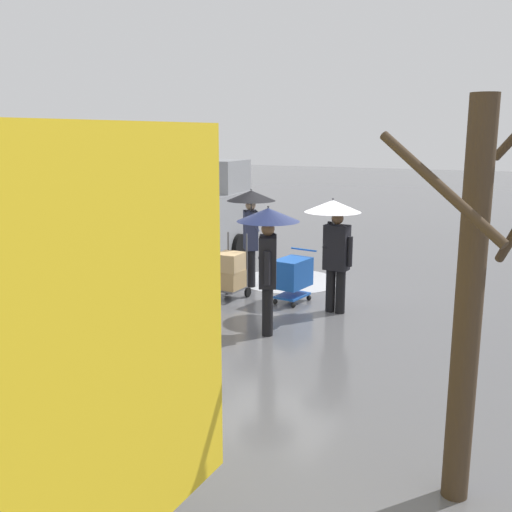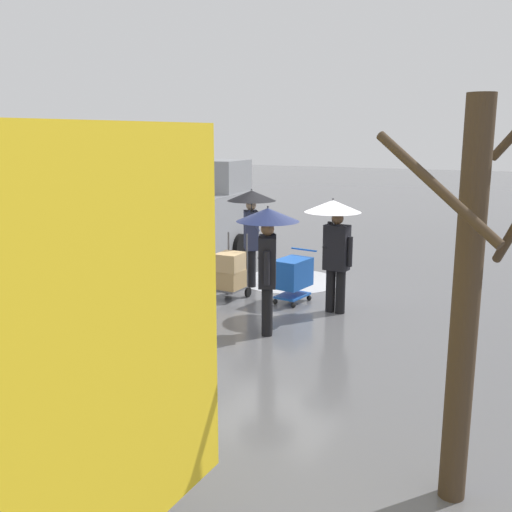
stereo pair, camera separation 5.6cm
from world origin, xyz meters
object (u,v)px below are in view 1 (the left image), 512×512
object	(u,v)px
cargo_van_parked_right	(178,221)
bare_tree_near	(471,296)
pedestrian_black_side	(268,240)
hand_dolly_boxes	(230,272)
shopping_cart_vendor	(293,274)
pedestrian_pink_side	(335,229)
pedestrian_white_side	(251,215)

from	to	relation	value
cargo_van_parked_right	bare_tree_near	xyz separation A→B (m)	(-7.45, 6.78, 0.75)
pedestrian_black_side	hand_dolly_boxes	bearing A→B (deg)	-44.90
hand_dolly_boxes	pedestrian_black_side	bearing A→B (deg)	135.10
shopping_cart_vendor	bare_tree_near	xyz separation A→B (m)	(-3.78, 5.23, 1.36)
shopping_cart_vendor	hand_dolly_boxes	world-z (taller)	hand_dolly_boxes
hand_dolly_boxes	cargo_van_parked_right	bearing A→B (deg)	-37.34
shopping_cart_vendor	pedestrian_pink_side	distance (m)	1.38
bare_tree_near	cargo_van_parked_right	bearing A→B (deg)	-42.29
shopping_cart_vendor	bare_tree_near	distance (m)	6.59
pedestrian_pink_side	bare_tree_near	distance (m)	5.76
cargo_van_parked_right	shopping_cart_vendor	distance (m)	4.04
pedestrian_black_side	pedestrian_white_side	size ratio (longest dim) A/B	1.00
cargo_van_parked_right	hand_dolly_boxes	distance (m)	3.15
hand_dolly_boxes	pedestrian_white_side	bearing A→B (deg)	-86.79
hand_dolly_boxes	bare_tree_near	world-z (taller)	bare_tree_near
shopping_cart_vendor	pedestrian_white_side	distance (m)	1.80
cargo_van_parked_right	pedestrian_pink_side	size ratio (longest dim) A/B	2.52
shopping_cart_vendor	pedestrian_pink_side	world-z (taller)	pedestrian_pink_side
shopping_cart_vendor	pedestrian_black_side	size ratio (longest dim) A/B	0.47
pedestrian_white_side	pedestrian_black_side	bearing A→B (deg)	121.45
cargo_van_parked_right	bare_tree_near	world-z (taller)	bare_tree_near
hand_dolly_boxes	bare_tree_near	size ratio (longest dim) A/B	0.34
hand_dolly_boxes	pedestrian_black_side	distance (m)	2.38
hand_dolly_boxes	pedestrian_white_side	xyz separation A→B (m)	(0.06, -1.07, 1.02)
cargo_van_parked_right	pedestrian_black_side	size ratio (longest dim) A/B	2.52
shopping_cart_vendor	bare_tree_near	world-z (taller)	bare_tree_near
cargo_van_parked_right	hand_dolly_boxes	xyz separation A→B (m)	(-2.45, 1.87, -0.61)
pedestrian_pink_side	pedestrian_white_side	bearing A→B (deg)	-24.32
shopping_cart_vendor	pedestrian_pink_side	xyz separation A→B (m)	(-0.92, 0.25, 1.00)
pedestrian_pink_side	cargo_van_parked_right	bearing A→B (deg)	-21.34
hand_dolly_boxes	bare_tree_near	bearing A→B (deg)	135.53
pedestrian_pink_side	pedestrian_black_side	size ratio (longest dim) A/B	1.00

